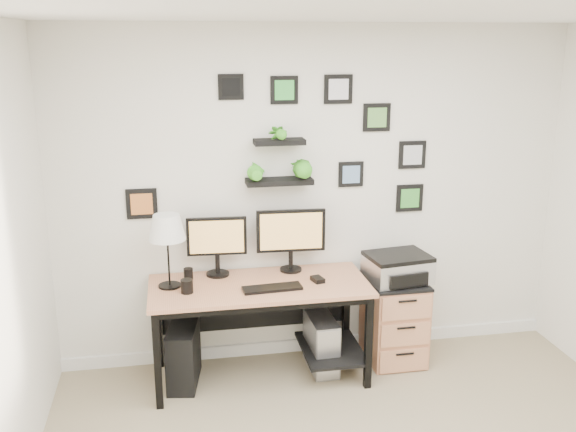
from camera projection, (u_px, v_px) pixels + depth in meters
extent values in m
plane|color=white|center=(423.00, 10.00, 2.73)|extent=(4.00, 4.00, 0.00)
plane|color=white|center=(315.00, 196.00, 4.98)|extent=(4.00, 0.00, 4.00)
cube|color=white|center=(314.00, 344.00, 5.29)|extent=(4.00, 0.03, 0.10)
cube|color=tan|center=(259.00, 286.00, 4.69)|extent=(1.60, 0.70, 0.03)
cube|color=black|center=(259.00, 291.00, 4.70)|extent=(1.54, 0.64, 0.05)
cube|color=black|center=(254.00, 303.00, 5.07)|extent=(1.44, 0.02, 0.41)
cube|color=black|center=(331.00, 348.00, 4.93)|extent=(0.45, 0.63, 0.03)
cube|color=black|center=(157.00, 361.00, 4.37)|extent=(0.05, 0.05, 0.72)
cube|color=black|center=(158.00, 324.00, 4.94)|extent=(0.05, 0.05, 0.72)
cube|color=black|center=(368.00, 343.00, 4.64)|extent=(0.05, 0.05, 0.72)
cube|color=black|center=(346.00, 309.00, 5.20)|extent=(0.05, 0.05, 0.72)
cylinder|color=black|center=(218.00, 274.00, 4.86)|extent=(0.19, 0.19, 0.02)
cylinder|color=black|center=(218.00, 264.00, 4.84)|extent=(0.04, 0.04, 0.16)
cube|color=black|center=(217.00, 236.00, 4.78)|extent=(0.45, 0.06, 0.29)
cube|color=tan|center=(217.00, 237.00, 4.76)|extent=(0.40, 0.03, 0.25)
cylinder|color=black|center=(291.00, 269.00, 4.96)|extent=(0.18, 0.18, 0.02)
cylinder|color=black|center=(291.00, 260.00, 4.94)|extent=(0.04, 0.04, 0.15)
cube|color=black|center=(291.00, 231.00, 4.87)|extent=(0.53, 0.05, 0.33)
cube|color=tan|center=(291.00, 231.00, 4.85)|extent=(0.47, 0.03, 0.28)
cube|color=black|center=(272.00, 288.00, 4.58)|extent=(0.43, 0.17, 0.02)
cube|color=black|center=(318.00, 279.00, 4.73)|extent=(0.10, 0.12, 0.03)
cylinder|color=black|center=(170.00, 286.00, 4.63)|extent=(0.16, 0.16, 0.02)
cylinder|color=black|center=(168.00, 253.00, 4.57)|extent=(0.01, 0.01, 0.49)
cone|color=white|center=(167.00, 227.00, 4.52)|extent=(0.27, 0.27, 0.18)
cylinder|color=black|center=(187.00, 286.00, 4.51)|extent=(0.09, 0.09, 0.10)
cylinder|color=black|center=(188.00, 274.00, 4.76)|extent=(0.07, 0.07, 0.09)
cube|color=black|center=(184.00, 355.00, 4.74)|extent=(0.27, 0.48, 0.45)
cube|color=gray|center=(321.00, 343.00, 4.95)|extent=(0.20, 0.43, 0.43)
cube|color=silver|center=(329.00, 356.00, 4.75)|extent=(0.17, 0.02, 0.40)
cube|color=tan|center=(394.00, 320.00, 5.08)|extent=(0.42, 0.50, 0.65)
cube|color=black|center=(396.00, 281.00, 4.99)|extent=(0.43, 0.51, 0.02)
cube|color=tan|center=(404.00, 360.00, 4.90)|extent=(0.39, 0.02, 0.18)
cylinder|color=black|center=(405.00, 354.00, 4.87)|extent=(0.14, 0.02, 0.02)
cube|color=tan|center=(405.00, 335.00, 4.84)|extent=(0.39, 0.02, 0.18)
cylinder|color=black|center=(406.00, 328.00, 4.81)|extent=(0.14, 0.02, 0.02)
cube|color=tan|center=(407.00, 308.00, 4.78)|extent=(0.39, 0.02, 0.18)
cylinder|color=black|center=(408.00, 301.00, 4.75)|extent=(0.14, 0.02, 0.02)
cube|color=silver|center=(397.00, 269.00, 4.95)|extent=(0.51, 0.42, 0.18)
cube|color=black|center=(398.00, 256.00, 4.93)|extent=(0.51, 0.42, 0.03)
cube|color=black|center=(409.00, 281.00, 4.79)|extent=(0.32, 0.06, 0.11)
cube|color=black|center=(279.00, 181.00, 4.80)|extent=(0.50, 0.18, 0.04)
cube|color=black|center=(279.00, 142.00, 4.71)|extent=(0.38, 0.15, 0.04)
imported|color=green|center=(256.00, 162.00, 4.73)|extent=(0.15, 0.12, 0.27)
imported|color=green|center=(302.00, 160.00, 4.79)|extent=(0.15, 0.15, 0.27)
imported|color=green|center=(279.00, 122.00, 4.67)|extent=(0.13, 0.09, 0.25)
cube|color=black|center=(412.00, 155.00, 5.02)|extent=(0.22, 0.02, 0.22)
cube|color=#BABBBF|center=(413.00, 155.00, 5.01)|extent=(0.15, 0.00, 0.15)
cube|color=black|center=(410.00, 198.00, 5.11)|extent=(0.22, 0.02, 0.22)
cube|color=green|center=(410.00, 198.00, 5.10)|extent=(0.15, 0.00, 0.15)
cube|color=black|center=(377.00, 117.00, 4.89)|extent=(0.21, 0.02, 0.21)
cube|color=#599744|center=(377.00, 118.00, 4.88)|extent=(0.15, 0.00, 0.15)
cube|color=black|center=(142.00, 204.00, 4.73)|extent=(0.23, 0.02, 0.23)
cube|color=#C96D2F|center=(142.00, 204.00, 4.72)|extent=(0.16, 0.00, 0.16)
cube|color=black|center=(351.00, 174.00, 4.97)|extent=(0.20, 0.02, 0.20)
cube|color=#6689B3|center=(351.00, 175.00, 4.96)|extent=(0.14, 0.00, 0.14)
cube|color=black|center=(338.00, 89.00, 4.77)|extent=(0.22, 0.02, 0.22)
cube|color=silver|center=(339.00, 89.00, 4.76)|extent=(0.15, 0.00, 0.15)
cube|color=black|center=(231.00, 87.00, 4.63)|extent=(0.19, 0.02, 0.19)
cube|color=black|center=(231.00, 87.00, 4.62)|extent=(0.13, 0.00, 0.13)
cube|color=black|center=(284.00, 90.00, 4.70)|extent=(0.21, 0.02, 0.21)
cube|color=green|center=(285.00, 90.00, 4.69)|extent=(0.14, 0.00, 0.14)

